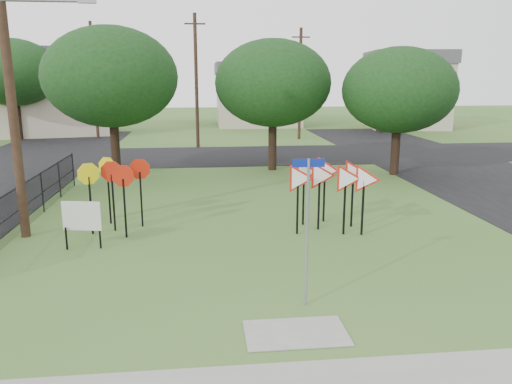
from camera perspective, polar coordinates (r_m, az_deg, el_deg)
ground at (r=12.29m, az=2.47°, el=-10.46°), size 140.00×140.00×0.00m
street_right at (r=25.68m, az=26.26°, el=0.75°), size 8.00×50.00×0.02m
street_far at (r=31.56m, az=-3.02°, el=4.18°), size 60.00×8.00×0.02m
curb_pad at (r=10.17m, az=4.58°, el=-15.78°), size 2.00×1.20×0.02m
street_name_sign at (r=10.65m, az=5.88°, el=-3.68°), size 0.67×0.07×3.25m
stop_sign_cluster at (r=16.54m, az=-15.87°, el=1.50°), size 2.17×1.80×2.31m
yield_sign_cluster at (r=16.20m, az=8.42°, el=1.55°), size 2.97×2.10×2.31m
info_board at (r=15.18m, az=-19.30°, el=-2.77°), size 1.13×0.25×1.42m
utility_pole_main at (r=16.57m, az=-26.32°, el=12.84°), size 3.55×0.33×10.00m
far_pole_a at (r=35.13m, az=-6.84°, el=12.53°), size 1.40×0.24×9.00m
far_pole_b at (r=39.89m, az=5.05°, el=12.27°), size 1.40×0.24×8.50m
far_pole_c at (r=41.95m, az=-18.02°, el=12.08°), size 1.40×0.24×9.00m
fence_run at (r=18.80m, az=-24.23°, el=-0.74°), size 0.05×11.55×1.50m
house_left at (r=46.78m, az=-21.84°, el=10.67°), size 10.58×8.88×7.20m
house_mid at (r=51.48m, az=0.16°, el=11.17°), size 8.40×8.40×6.20m
house_right at (r=51.11m, az=16.80°, el=11.17°), size 8.30×8.30×7.20m
tree_near_left at (r=25.49m, az=-16.26°, el=12.49°), size 6.40×6.40×7.27m
tree_near_mid at (r=26.40m, az=1.94°, el=12.31°), size 6.00×6.00×6.80m
tree_near_right at (r=26.03m, az=16.04°, el=11.12°), size 5.60×5.60×6.33m
tree_far_left at (r=43.53m, az=-26.00°, el=12.19°), size 6.80×6.80×7.73m
tree_far_right at (r=45.92m, az=14.13°, el=12.28°), size 6.00×6.00×6.80m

